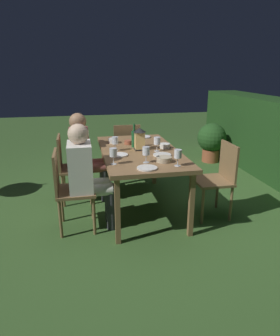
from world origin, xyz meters
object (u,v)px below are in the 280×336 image
object	(u,v)px
person_in_rust	(85,153)
wine_glass_e	(178,155)
chair_side_right_b	(218,176)
lantern_centerpiece	(139,138)
dining_table	(140,155)
wine_glass_a	(157,141)
plate_c	(119,155)
wine_glass_d	(113,153)
wine_glass_b	(115,141)
bowl_dip	(164,159)
chair_side_left_b	(69,187)
person_in_cream	(87,172)
plate_a	(142,137)
chair_side_left_a	(70,165)
bowl_salad	(165,146)
potted_plant_by_hedge	(212,140)
green_bottle_on_table	(134,138)
bowl_olives	(113,141)
plate_b	(162,155)
chair_head_near	(126,148)
wine_glass_c	(146,152)
plate_d	(147,168)
bowl_bread	(129,142)

from	to	relation	value
person_in_rust	wine_glass_e	bearing A→B (deg)	40.34
chair_side_right_b	lantern_centerpiece	world-z (taller)	lantern_centerpiece
dining_table	chair_side_right_b	distance (m)	0.94
wine_glass_a	plate_c	distance (m)	0.49
wine_glass_d	wine_glass_b	bearing A→B (deg)	171.17
wine_glass_a	bowl_dip	size ratio (longest dim) A/B	1.05
chair_side_left_b	wine_glass_d	world-z (taller)	wine_glass_d
person_in_cream	plate_a	size ratio (longest dim) A/B	4.70
chair_side_left_a	plate_a	bearing A→B (deg)	107.32
wine_glass_d	bowl_salad	xyz separation A→B (m)	(-0.54, 0.69, -0.09)
wine_glass_a	wine_glass_b	size ratio (longest dim) A/B	1.00
potted_plant_by_hedge	green_bottle_on_table	bearing A→B (deg)	-48.56
bowl_olives	bowl_dip	distance (m)	1.03
person_in_cream	plate_b	distance (m)	0.86
chair_head_near	wine_glass_c	bearing A→B (deg)	-1.28
plate_a	plate_d	bearing A→B (deg)	-9.48
chair_side_left_a	plate_b	distance (m)	1.25
chair_side_left_b	wine_glass_c	size ratio (longest dim) A/B	5.15
chair_head_near	plate_b	xyz separation A→B (m)	(1.37, 0.20, 0.26)
plate_b	bowl_dip	distance (m)	0.24
wine_glass_e	potted_plant_by_hedge	xyz separation A→B (m)	(-2.36, 1.43, -0.45)
person_in_rust	plate_c	size ratio (longest dim) A/B	5.71
wine_glass_e	bowl_dip	size ratio (longest dim) A/B	1.05
wine_glass_d	bowl_olives	size ratio (longest dim) A/B	1.34
wine_glass_e	person_in_rust	bearing A→B (deg)	-139.66
chair_side_left_b	person_in_cream	bearing A→B (deg)	90.00
wine_glass_a	plate_d	distance (m)	0.68
chair_side_left_a	bowl_salad	distance (m)	1.24
person_in_rust	potted_plant_by_hedge	world-z (taller)	person_in_rust
plate_b	lantern_centerpiece	bearing A→B (deg)	-145.42
plate_a	plate_d	size ratio (longest dim) A/B	1.22
chair_side_left_b	chair_side_left_a	bearing A→B (deg)	180.00
wine_glass_e	plate_a	size ratio (longest dim) A/B	0.69
wine_glass_b	wine_glass_e	world-z (taller)	same
chair_side_right_b	wine_glass_a	size ratio (longest dim) A/B	5.15
green_bottle_on_table	bowl_dip	bearing A→B (deg)	16.07
person_in_rust	wine_glass_c	bearing A→B (deg)	34.69
person_in_rust	bowl_bread	size ratio (longest dim) A/B	10.13
person_in_rust	bowl_bread	bearing A→B (deg)	84.65
wine_glass_b	bowl_olives	xyz separation A→B (m)	(-0.40, 0.02, -0.09)
lantern_centerpiece	plate_a	size ratio (longest dim) A/B	1.08
chair_head_near	green_bottle_on_table	world-z (taller)	green_bottle_on_table
chair_head_near	bowl_dip	bearing A→B (deg)	5.55
wine_glass_b	chair_side_right_b	bearing A→B (deg)	69.81
chair_side_right_b	plate_a	size ratio (longest dim) A/B	3.56
chair_side_left_b	wine_glass_b	xyz separation A→B (m)	(-0.42, 0.55, 0.37)
person_in_cream	wine_glass_d	world-z (taller)	person_in_cream
green_bottle_on_table	plate_b	world-z (taller)	green_bottle_on_table
chair_side_left_b	wine_glass_b	size ratio (longest dim) A/B	5.15
person_in_cream	potted_plant_by_hedge	size ratio (longest dim) A/B	1.60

